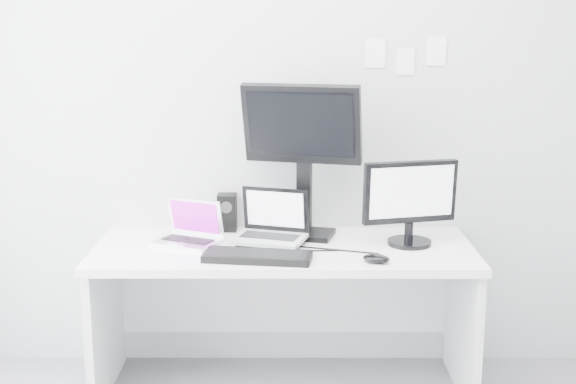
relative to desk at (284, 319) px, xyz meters
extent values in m
plane|color=#B5B8BA|center=(0.00, 0.35, 0.99)|extent=(3.60, 0.00, 3.60)
cube|color=white|center=(0.00, 0.00, 0.00)|extent=(1.80, 0.70, 0.73)
cube|color=#BCBCC1|center=(-0.47, 0.04, 0.48)|extent=(0.36, 0.33, 0.22)
cube|color=black|center=(-0.29, 0.29, 0.46)|extent=(0.10, 0.10, 0.19)
cube|color=#AEB1B5|center=(-0.07, 0.00, 0.50)|extent=(0.39, 0.34, 0.27)
cube|color=black|center=(0.09, 0.18, 0.75)|extent=(0.61, 0.34, 0.78)
cube|color=black|center=(0.60, 0.04, 0.58)|extent=(0.50, 0.32, 0.42)
cube|color=black|center=(-0.12, -0.21, 0.38)|extent=(0.50, 0.23, 0.03)
ellipsoid|color=black|center=(0.41, -0.25, 0.38)|extent=(0.14, 0.11, 0.04)
cube|color=white|center=(0.45, 0.34, 1.26)|extent=(0.10, 0.00, 0.14)
cube|color=white|center=(0.60, 0.34, 1.22)|extent=(0.09, 0.00, 0.13)
cube|color=white|center=(0.75, 0.34, 1.26)|extent=(0.10, 0.00, 0.14)
camera|label=1|loc=(0.03, -3.53, 1.42)|focal=48.34mm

